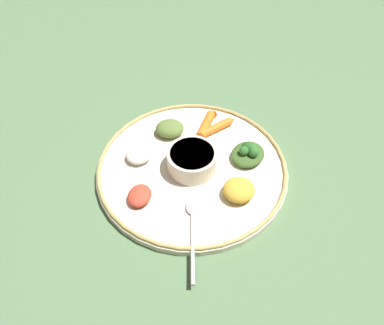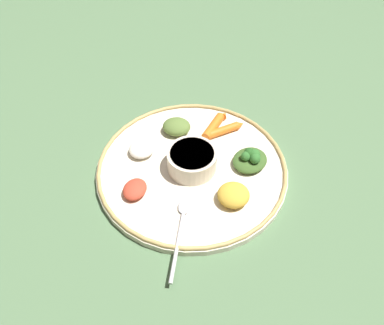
# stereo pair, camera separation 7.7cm
# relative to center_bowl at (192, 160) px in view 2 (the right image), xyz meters

# --- Properties ---
(ground_plane) EXTENTS (2.40, 2.40, 0.00)m
(ground_plane) POSITION_rel_center_bowl_xyz_m (0.00, 0.00, -0.04)
(ground_plane) COLOR #4C6B47
(platter) EXTENTS (0.39, 0.39, 0.01)m
(platter) POSITION_rel_center_bowl_xyz_m (0.00, 0.00, -0.03)
(platter) COLOR beige
(platter) RESTS_ON ground_plane
(platter_rim) EXTENTS (0.38, 0.38, 0.01)m
(platter_rim) POSITION_rel_center_bowl_xyz_m (0.00, 0.00, -0.02)
(platter_rim) COLOR tan
(platter_rim) RESTS_ON platter
(center_bowl) EXTENTS (0.10, 0.10, 0.04)m
(center_bowl) POSITION_rel_center_bowl_xyz_m (0.00, 0.00, 0.00)
(center_bowl) COLOR beige
(center_bowl) RESTS_ON platter
(spoon) EXTENTS (0.07, 0.17, 0.01)m
(spoon) POSITION_rel_center_bowl_xyz_m (-0.04, 0.13, -0.02)
(spoon) COLOR silver
(spoon) RESTS_ON platter
(greens_pile) EXTENTS (0.09, 0.09, 0.04)m
(greens_pile) POSITION_rel_center_bowl_xyz_m (-0.10, -0.06, -0.01)
(greens_pile) COLOR #385623
(greens_pile) RESTS_ON platter
(carrot_near_spoon) EXTENTS (0.07, 0.08, 0.02)m
(carrot_near_spoon) POSITION_rel_center_bowl_xyz_m (-0.02, -0.12, -0.01)
(carrot_near_spoon) COLOR orange
(carrot_near_spoon) RESTS_ON platter
(carrot_outer) EXTENTS (0.02, 0.09, 0.02)m
(carrot_outer) POSITION_rel_center_bowl_xyz_m (0.01, -0.13, -0.01)
(carrot_outer) COLOR orange
(carrot_outer) RESTS_ON platter
(mound_berbere_red) EXTENTS (0.05, 0.06, 0.02)m
(mound_berbere_red) POSITION_rel_center_bowl_xyz_m (0.07, 0.11, -0.01)
(mound_berbere_red) COLOR #B73D28
(mound_berbere_red) RESTS_ON platter
(mound_collards) EXTENTS (0.07, 0.07, 0.03)m
(mound_collards) POSITION_rel_center_bowl_xyz_m (0.08, -0.08, -0.01)
(mound_collards) COLOR #567033
(mound_collards) RESTS_ON platter
(mound_lentil_yellow) EXTENTS (0.08, 0.08, 0.03)m
(mound_lentil_yellow) POSITION_rel_center_bowl_xyz_m (-0.10, 0.04, -0.01)
(mound_lentil_yellow) COLOR gold
(mound_lentil_yellow) RESTS_ON platter
(mound_rice_white) EXTENTS (0.07, 0.07, 0.02)m
(mound_rice_white) POSITION_rel_center_bowl_xyz_m (0.11, 0.01, -0.01)
(mound_rice_white) COLOR silver
(mound_rice_white) RESTS_ON platter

